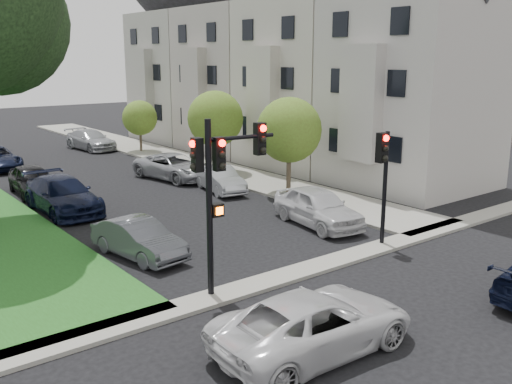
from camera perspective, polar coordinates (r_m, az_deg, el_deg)
ground at (r=17.33m, az=10.35°, el=-9.50°), size 140.00×140.00×0.00m
sidewalk_right at (r=39.85m, az=-9.18°, el=3.67°), size 3.50×44.00×0.12m
sidewalk_cross at (r=18.59m, az=5.74°, el=-7.53°), size 60.00×1.00×0.12m
house_a at (r=30.70m, az=15.50°, el=13.41°), size 7.70×7.55×15.97m
house_b at (r=35.73m, az=5.58°, el=13.75°), size 7.70×7.55×15.97m
house_c at (r=41.51m, az=-1.75°, el=13.75°), size 7.70×7.55×15.97m
house_d at (r=47.76m, az=-7.22°, el=13.61°), size 7.70×7.55×15.97m
small_tree_a at (r=27.92m, az=3.34°, el=6.20°), size 3.20×3.20×4.80m
small_tree_b at (r=33.00m, az=-4.09°, el=7.32°), size 3.21×3.21×4.81m
small_tree_c at (r=41.33m, az=-11.55°, el=7.27°), size 2.46×2.46×3.69m
traffic_signal_main at (r=15.72m, az=-3.59°, el=1.70°), size 2.48×0.65×5.07m
traffic_signal_secondary at (r=20.39m, az=12.61°, el=2.40°), size 0.52×0.42×4.16m
car_cross_near at (r=13.54m, az=5.85°, el=-12.87°), size 5.13×2.50×1.41m
car_parked_0 at (r=23.11m, az=6.21°, el=-1.48°), size 2.51×4.79×1.55m
car_parked_1 at (r=28.82m, az=-3.63°, el=1.30°), size 2.10×4.12×1.29m
car_parked_2 at (r=32.07m, az=-8.18°, el=2.53°), size 3.20×5.39×1.41m
car_parked_4 at (r=43.67m, az=-16.20°, el=5.03°), size 2.56×5.13×1.43m
car_parked_5 at (r=19.82m, az=-11.66°, el=-4.60°), size 1.95×4.10×1.30m
car_parked_6 at (r=26.37m, az=-18.78°, el=-0.28°), size 2.21×5.32×1.54m
car_parked_7 at (r=30.26m, az=-21.43°, el=1.13°), size 2.00×4.40×1.47m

